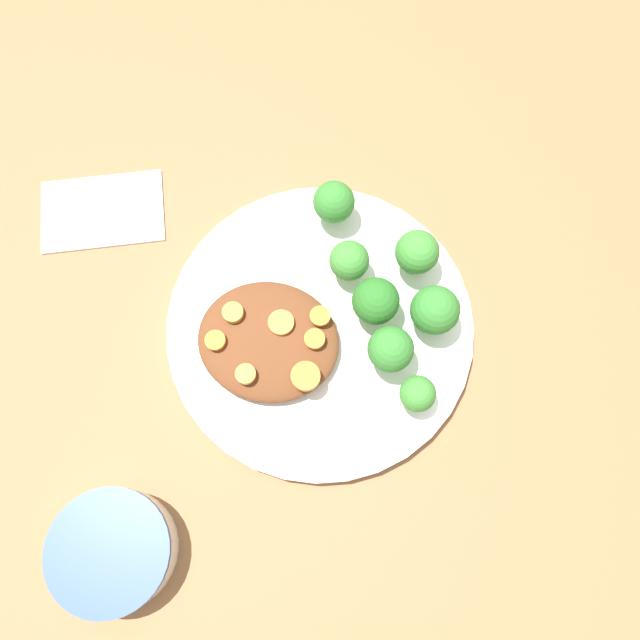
% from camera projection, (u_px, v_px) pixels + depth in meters
% --- Properties ---
extents(ground_plane, '(4.00, 4.00, 0.00)m').
position_uv_depth(ground_plane, '(320.00, 330.00, 0.60)').
color(ground_plane, '#8C603D').
extents(plate, '(0.29, 0.29, 0.02)m').
position_uv_depth(plate, '(320.00, 326.00, 0.59)').
color(plate, white).
rests_on(plate, ground_plane).
extents(dip_bowl, '(0.10, 0.10, 0.04)m').
position_uv_depth(dip_bowl, '(113.00, 551.00, 0.52)').
color(dip_bowl, white).
rests_on(dip_bowl, ground_plane).
extents(stew_mound, '(0.13, 0.11, 0.03)m').
position_uv_depth(stew_mound, '(268.00, 341.00, 0.57)').
color(stew_mound, brown).
rests_on(stew_mound, plate).
extents(broccoli_floret_0, '(0.04, 0.04, 0.06)m').
position_uv_depth(broccoli_floret_0, '(376.00, 301.00, 0.56)').
color(broccoli_floret_0, '#759E51').
rests_on(broccoli_floret_0, plate).
extents(broccoli_floret_1, '(0.04, 0.04, 0.06)m').
position_uv_depth(broccoli_floret_1, '(435.00, 310.00, 0.55)').
color(broccoli_floret_1, '#7FA85B').
rests_on(broccoli_floret_1, plate).
extents(broccoli_floret_2, '(0.04, 0.04, 0.05)m').
position_uv_depth(broccoli_floret_2, '(349.00, 261.00, 0.57)').
color(broccoli_floret_2, '#759E51').
rests_on(broccoli_floret_2, plate).
extents(broccoli_floret_3, '(0.04, 0.04, 0.06)m').
position_uv_depth(broccoli_floret_3, '(390.00, 350.00, 0.54)').
color(broccoli_floret_3, '#759E51').
rests_on(broccoli_floret_3, plate).
extents(broccoli_floret_4, '(0.04, 0.04, 0.06)m').
position_uv_depth(broccoli_floret_4, '(417.00, 253.00, 0.57)').
color(broccoli_floret_4, '#759E51').
rests_on(broccoli_floret_4, plate).
extents(broccoli_floret_5, '(0.03, 0.03, 0.04)m').
position_uv_depth(broccoli_floret_5, '(417.00, 394.00, 0.54)').
color(broccoli_floret_5, '#7FA85B').
rests_on(broccoli_floret_5, plate).
extents(broccoli_floret_6, '(0.04, 0.04, 0.05)m').
position_uv_depth(broccoli_floret_6, '(334.00, 203.00, 0.59)').
color(broccoli_floret_6, '#7FA85B').
rests_on(broccoli_floret_6, plate).
extents(carrot_slice_0, '(0.02, 0.02, 0.00)m').
position_uv_depth(carrot_slice_0, '(310.00, 338.00, 0.56)').
color(carrot_slice_0, orange).
rests_on(carrot_slice_0, stew_mound).
extents(carrot_slice_1, '(0.02, 0.02, 0.01)m').
position_uv_depth(carrot_slice_1, '(233.00, 313.00, 0.56)').
color(carrot_slice_1, orange).
rests_on(carrot_slice_1, stew_mound).
extents(carrot_slice_2, '(0.02, 0.02, 0.00)m').
position_uv_depth(carrot_slice_2, '(281.00, 323.00, 0.56)').
color(carrot_slice_2, orange).
rests_on(carrot_slice_2, stew_mound).
extents(carrot_slice_3, '(0.02, 0.02, 0.01)m').
position_uv_depth(carrot_slice_3, '(246.00, 374.00, 0.54)').
color(carrot_slice_3, orange).
rests_on(carrot_slice_3, stew_mound).
extents(carrot_slice_4, '(0.02, 0.02, 0.00)m').
position_uv_depth(carrot_slice_4, '(215.00, 340.00, 0.55)').
color(carrot_slice_4, orange).
rests_on(carrot_slice_4, stew_mound).
extents(carrot_slice_5, '(0.02, 0.02, 0.00)m').
position_uv_depth(carrot_slice_5, '(323.00, 311.00, 0.56)').
color(carrot_slice_5, orange).
rests_on(carrot_slice_5, stew_mound).
extents(carrot_slice_6, '(0.03, 0.03, 0.01)m').
position_uv_depth(carrot_slice_6, '(307.00, 377.00, 0.54)').
color(carrot_slice_6, orange).
rests_on(carrot_slice_6, stew_mound).
extents(napkin, '(0.14, 0.12, 0.01)m').
position_uv_depth(napkin, '(102.00, 211.00, 0.64)').
color(napkin, white).
rests_on(napkin, ground_plane).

